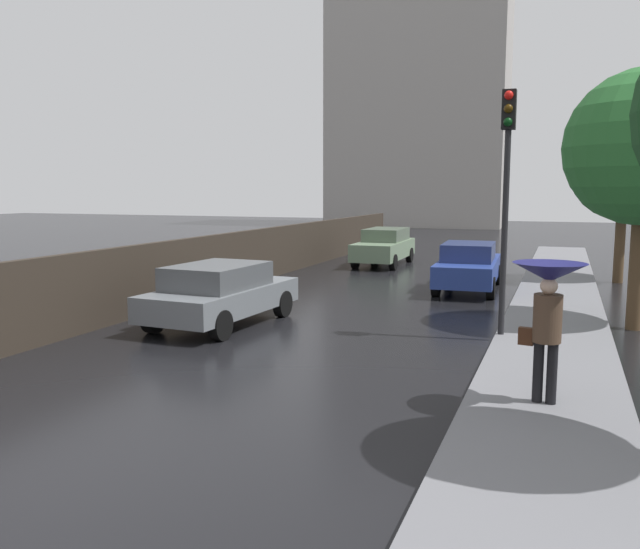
# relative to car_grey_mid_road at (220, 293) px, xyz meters

# --- Properties ---
(ground) EXTENTS (120.00, 120.00, 0.00)m
(ground) POSITION_rel_car_grey_mid_road_xyz_m (1.95, -7.84, -0.73)
(ground) COLOR black
(car_grey_mid_road) EXTENTS (2.10, 4.22, 1.38)m
(car_grey_mid_road) POSITION_rel_car_grey_mid_road_xyz_m (0.00, 0.00, 0.00)
(car_grey_mid_road) COLOR slate
(car_grey_mid_road) RESTS_ON ground
(car_blue_far_ahead) EXTENTS (1.89, 4.55, 1.44)m
(car_blue_far_ahead) POSITION_rel_car_grey_mid_road_xyz_m (4.50, 7.08, 0.01)
(car_blue_far_ahead) COLOR navy
(car_blue_far_ahead) RESTS_ON ground
(car_green_behind_camera) EXTENTS (1.76, 4.45, 1.46)m
(car_green_behind_camera) POSITION_rel_car_grey_mid_road_xyz_m (0.40, 12.59, 0.03)
(car_green_behind_camera) COLOR slate
(car_green_behind_camera) RESTS_ON ground
(pedestrian_with_umbrella_near) EXTENTS (0.97, 0.97, 1.92)m
(pedestrian_with_umbrella_near) POSITION_rel_car_grey_mid_road_xyz_m (7.00, -3.54, 0.91)
(pedestrian_with_umbrella_near) COLOR black
(pedestrian_with_umbrella_near) RESTS_ON sidewalk_strip
(traffic_light) EXTENTS (0.26, 0.39, 4.79)m
(traffic_light) POSITION_rel_car_grey_mid_road_xyz_m (6.05, 0.60, 2.69)
(traffic_light) COLOR black
(traffic_light) RESTS_ON sidewalk_strip
(street_tree_mid) EXTENTS (3.34, 3.34, 5.38)m
(street_tree_mid) POSITION_rel_car_grey_mid_road_xyz_m (8.85, 10.42, 2.96)
(street_tree_mid) COLOR #4C3823
(street_tree_mid) RESTS_ON ground
(distant_tower) EXTENTS (14.28, 10.20, 21.64)m
(distant_tower) POSITION_rel_car_grey_mid_road_xyz_m (-4.56, 42.24, 10.09)
(distant_tower) COLOR #9E9993
(distant_tower) RESTS_ON ground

